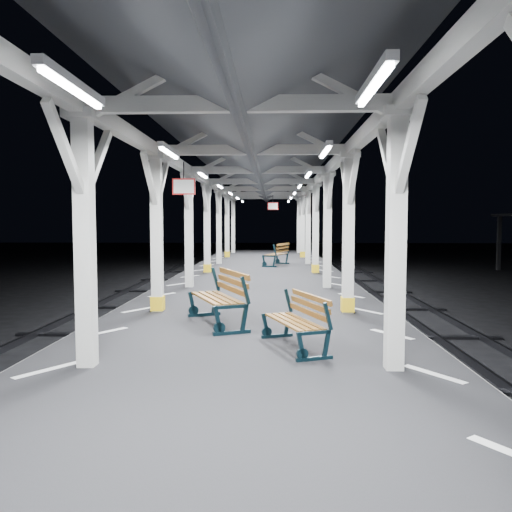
{
  "coord_description": "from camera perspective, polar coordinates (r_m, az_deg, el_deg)",
  "views": [
    {
      "loc": [
        0.44,
        -8.38,
        2.9
      ],
      "look_at": [
        0.09,
        1.82,
        2.2
      ],
      "focal_mm": 35.0,
      "sensor_mm": 36.0,
      "label": 1
    }
  ],
  "objects": [
    {
      "name": "ground",
      "position": [
        8.88,
        -1.03,
        -15.14
      ],
      "size": [
        120.0,
        120.0,
        0.0
      ],
      "primitive_type": "plane",
      "color": "black",
      "rests_on": "ground"
    },
    {
      "name": "platform",
      "position": [
        8.73,
        -1.03,
        -12.04
      ],
      "size": [
        6.0,
        50.0,
        1.0
      ],
      "primitive_type": "cube",
      "color": "black",
      "rests_on": "ground"
    },
    {
      "name": "hazard_stripes_left",
      "position": [
        9.06,
        -16.87,
        -8.32
      ],
      "size": [
        1.0,
        48.0,
        0.01
      ],
      "primitive_type": "cube",
      "color": "silver",
      "rests_on": "platform"
    },
    {
      "name": "hazard_stripes_right",
      "position": [
        8.82,
        15.25,
        -8.63
      ],
      "size": [
        1.0,
        48.0,
        0.01
      ],
      "primitive_type": "cube",
      "color": "silver",
      "rests_on": "platform"
    },
    {
      "name": "canopy",
      "position": [
        8.54,
        -1.07,
        15.12
      ],
      "size": [
        5.4,
        49.0,
        4.65
      ],
      "color": "silver",
      "rests_on": "platform"
    },
    {
      "name": "bench_near",
      "position": [
        7.6,
        4.98,
        -7.23
      ],
      "size": [
        1.03,
        1.59,
        0.81
      ],
      "rotation": [
        0.0,
        0.0,
        0.36
      ],
      "color": "black",
      "rests_on": "platform"
    },
    {
      "name": "bench_mid",
      "position": [
        9.28,
        -3.89,
        -4.58
      ],
      "size": [
        1.33,
        1.95,
        0.99
      ],
      "rotation": [
        0.0,
        0.0,
        0.4
      ],
      "color": "black",
      "rests_on": "platform"
    },
    {
      "name": "bench_far",
      "position": [
        21.62,
        2.58,
        0.28
      ],
      "size": [
        1.21,
        1.93,
        0.98
      ],
      "rotation": [
        0.0,
        0.0,
        -0.33
      ],
      "color": "black",
      "rests_on": "platform"
    }
  ]
}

